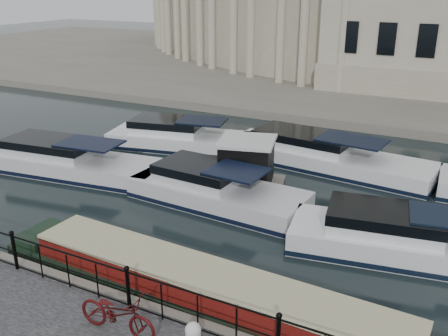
# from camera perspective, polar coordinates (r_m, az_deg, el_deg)

# --- Properties ---
(ground_plane) EXTENTS (160.00, 160.00, 0.00)m
(ground_plane) POSITION_cam_1_polar(r_m,az_deg,el_deg) (15.13, -5.29, -12.81)
(ground_plane) COLOR black
(ground_plane) RESTS_ON ground
(far_bank) EXTENTS (120.00, 42.00, 0.55)m
(far_bank) POSITION_cam_1_polar(r_m,az_deg,el_deg) (50.67, 19.34, 10.37)
(far_bank) COLOR #6B665B
(far_bank) RESTS_ON ground_plane
(railing) EXTENTS (24.14, 0.14, 1.22)m
(railing) POSITION_cam_1_polar(r_m,az_deg,el_deg) (12.96, -10.92, -13.09)
(railing) COLOR black
(railing) RESTS_ON near_quay
(bicycle) EXTENTS (2.11, 0.77, 1.10)m
(bicycle) POSITION_cam_1_polar(r_m,az_deg,el_deg) (12.27, -12.11, -15.92)
(bicycle) COLOR #420B0C
(bicycle) RESTS_ON near_quay
(mooring_bollard) EXTENTS (0.50, 0.50, 0.56)m
(mooring_bollard) POSITION_cam_1_polar(r_m,az_deg,el_deg) (11.92, -3.54, -18.41)
(mooring_bollard) COLOR silver
(mooring_bollard) RESTS_ON near_quay
(narrowboat) EXTENTS (13.72, 2.41, 1.51)m
(narrowboat) POSITION_cam_1_polar(r_m,az_deg,el_deg) (13.75, -1.96, -14.71)
(narrowboat) COLOR black
(narrowboat) RESTS_ON ground_plane
(harbour_hut) EXTENTS (3.68, 3.31, 2.19)m
(harbour_hut) POSITION_cam_1_polar(r_m,az_deg,el_deg) (21.15, 2.60, 0.25)
(harbour_hut) COLOR #6B665B
(harbour_hut) RESTS_ON ground_plane
(cabin_cruisers) EXTENTS (26.99, 10.54, 1.99)m
(cabin_cruisers) POSITION_cam_1_polar(r_m,az_deg,el_deg) (21.77, 4.93, -0.85)
(cabin_cruisers) COLOR silver
(cabin_cruisers) RESTS_ON ground_plane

